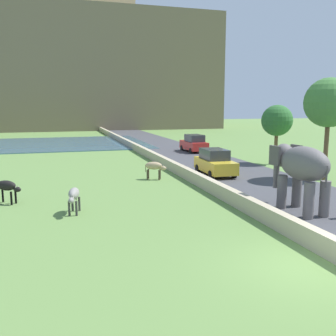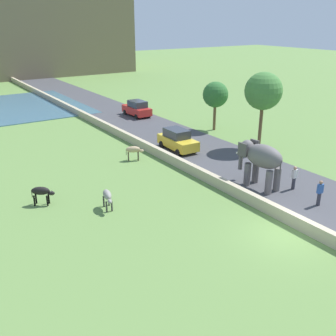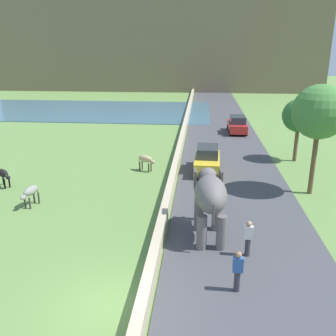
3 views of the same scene
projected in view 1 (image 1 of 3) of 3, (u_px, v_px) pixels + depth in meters
ground_plane at (304, 267)px, 11.29m from camera, size 220.00×220.00×0.00m
road_surface at (206, 163)px, 31.60m from camera, size 7.00×120.00×0.06m
barrier_wall at (169, 164)px, 28.59m from camera, size 0.40×110.00×0.71m
hill_distant at (56, 73)px, 79.67m from camera, size 64.00×28.00×22.71m
fort_on_hill at (53, 0)px, 77.32m from camera, size 32.45×8.00×7.69m
elephant at (300, 167)px, 16.78m from camera, size 1.62×3.52×2.99m
car_yellow at (215, 162)px, 25.85m from camera, size 1.90×4.06×1.80m
car_red at (194, 143)px, 38.59m from camera, size 1.83×4.02×1.80m
cow_tan at (154, 167)px, 24.46m from camera, size 1.39×0.93×1.15m
cow_black at (7, 187)px, 18.44m from camera, size 1.33×1.06×1.15m
cow_grey at (74, 195)px, 16.73m from camera, size 0.67×1.42×1.15m
tree_near at (329, 103)px, 23.65m from camera, size 3.08×3.08×6.44m
tree_mid at (277, 121)px, 30.41m from camera, size 2.48×2.48×4.77m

